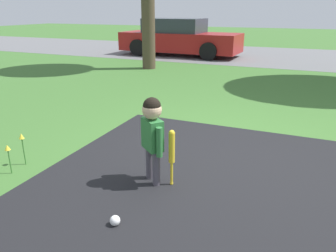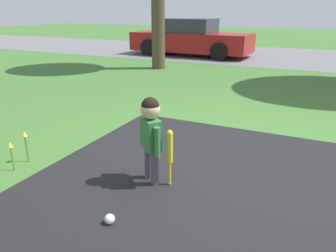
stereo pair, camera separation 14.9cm
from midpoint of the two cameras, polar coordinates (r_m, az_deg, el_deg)
The scene contains 7 objects.
ground_plane at distance 4.13m, azimuth 12.92°, elevation -5.27°, with size 60.00×60.00×0.00m, color #3D6B2D.
street_strip at distance 13.50m, azimuth 22.61°, elevation 10.98°, with size 40.00×6.00×0.01m.
child at distance 3.25m, azimuth -1.73°, elevation -0.43°, with size 0.30×0.26×0.91m.
baseball_bat at distance 3.25m, azimuth 1.63°, elevation -4.22°, with size 0.06×0.06×0.60m.
sports_ball at distance 2.89m, azimuth -8.61°, elevation -15.74°, with size 0.09×0.09×0.09m.
parked_car at distance 13.05m, azimuth 4.13°, elevation 14.99°, with size 4.63×1.92×1.37m.
flower_bed at distance 4.18m, azimuth -25.86°, elevation -2.24°, with size 0.53×0.29×0.38m.
Camera 2 is at (0.81, -3.65, 1.71)m, focal length 35.00 mm.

